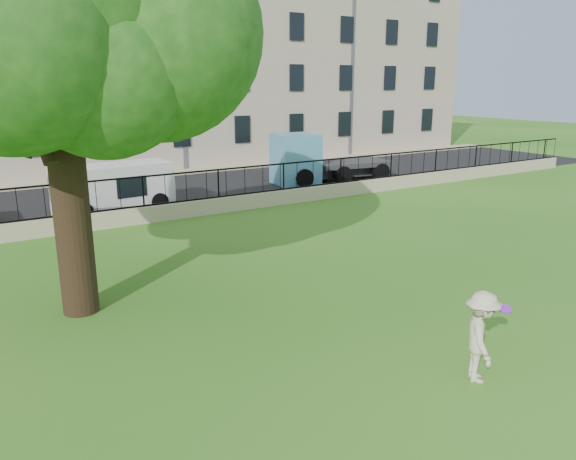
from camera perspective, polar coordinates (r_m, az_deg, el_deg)
ground at (r=11.12m, az=6.39°, el=-12.17°), size 120.00×120.00×0.00m
retaining_wall at (r=21.16m, az=-14.35°, el=1.53°), size 50.00×0.40×0.60m
iron_railing at (r=20.99m, az=-14.50°, el=3.80°), size 50.00×0.05×1.13m
street at (r=25.64m, az=-17.66°, el=2.92°), size 60.00×9.00×0.01m
sidewalk at (r=30.61m, az=-20.26°, el=4.68°), size 60.00×1.40×0.12m
building_row at (r=35.81m, az=-23.39°, el=16.81°), size 56.40×10.40×13.80m
man at (r=10.30m, az=19.00°, el=-10.22°), size 1.13×1.20×1.62m
frisbee at (r=11.01m, az=21.11°, el=-7.46°), size 0.33×0.32×0.12m
white_van at (r=23.18m, az=-17.29°, el=4.07°), size 4.58×2.11×1.87m
blue_truck at (r=28.99m, az=4.30°, el=7.40°), size 6.16×2.87×2.49m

